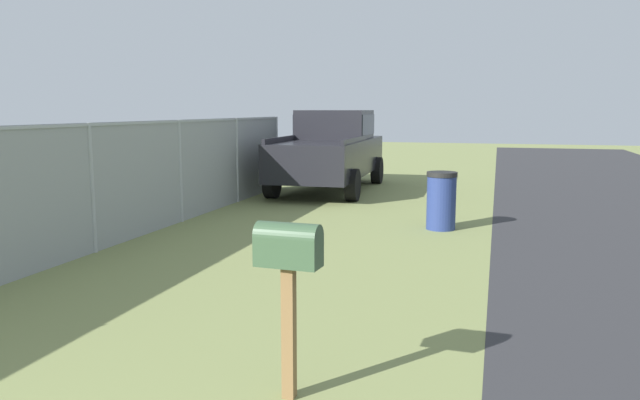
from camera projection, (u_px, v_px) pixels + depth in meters
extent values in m
cube|color=brown|center=(289.00, 333.00, 4.49)|extent=(0.09, 0.09, 1.00)
cube|color=#334C33|center=(288.00, 251.00, 4.40)|extent=(0.23, 0.48, 0.22)
cylinder|color=#334C33|center=(288.00, 236.00, 4.38)|extent=(0.23, 0.48, 0.20)
cube|color=red|center=(293.00, 239.00, 4.49)|extent=(0.02, 0.04, 0.18)
cube|color=black|center=(329.00, 157.00, 16.11)|extent=(5.46, 2.13, 0.90)
cube|color=black|center=(335.00, 124.00, 16.61)|extent=(1.89, 1.86, 0.76)
cube|color=black|center=(335.00, 124.00, 16.61)|extent=(1.84, 1.90, 0.53)
cube|color=black|center=(282.00, 139.00, 15.12)|extent=(2.81, 0.17, 0.12)
cube|color=black|center=(355.00, 140.00, 14.67)|extent=(2.81, 0.17, 0.12)
cylinder|color=black|center=(311.00, 169.00, 18.13)|extent=(0.77, 0.28, 0.76)
cylinder|color=black|center=(377.00, 170.00, 17.65)|extent=(0.77, 0.28, 0.76)
cylinder|color=black|center=(272.00, 182.00, 14.71)|extent=(0.77, 0.28, 0.76)
cylinder|color=black|center=(353.00, 185.00, 14.23)|extent=(0.77, 0.28, 0.76)
cylinder|color=navy|center=(441.00, 203.00, 10.89)|extent=(0.51, 0.51, 0.94)
cylinder|color=black|center=(442.00, 174.00, 10.81)|extent=(0.54, 0.54, 0.08)
cylinder|color=#9EA3A8|center=(92.00, 188.00, 9.04)|extent=(0.07, 0.07, 1.92)
cylinder|color=#9EA3A8|center=(180.00, 171.00, 11.54)|extent=(0.07, 0.07, 1.92)
cylinder|color=#9EA3A8|center=(237.00, 160.00, 14.05)|extent=(0.07, 0.07, 1.92)
cylinder|color=#9EA3A8|center=(277.00, 153.00, 16.55)|extent=(0.07, 0.07, 1.92)
cube|color=#9EA3A8|center=(88.00, 125.00, 8.91)|extent=(15.79, 0.04, 0.04)
cube|color=gray|center=(92.00, 188.00, 9.04)|extent=(15.79, 0.01, 1.92)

